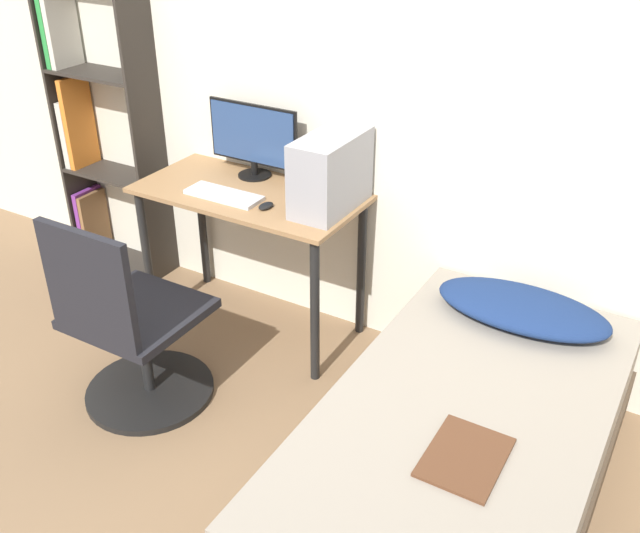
% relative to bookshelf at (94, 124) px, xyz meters
% --- Properties ---
extents(ground_plane, '(14.00, 14.00, 0.00)m').
position_rel_bookshelf_xyz_m(ground_plane, '(1.52, -1.39, -0.87)').
color(ground_plane, '#846647').
extents(wall_back, '(8.00, 0.05, 2.50)m').
position_rel_bookshelf_xyz_m(wall_back, '(1.52, 0.15, 0.38)').
color(wall_back, silver).
rests_on(wall_back, ground_plane).
extents(desk, '(1.12, 0.56, 0.77)m').
position_rel_bookshelf_xyz_m(desk, '(1.18, -0.16, -0.22)').
color(desk, '#997047').
rests_on(desk, ground_plane).
extents(bookshelf, '(0.63, 0.24, 1.76)m').
position_rel_bookshelf_xyz_m(bookshelf, '(0.00, 0.00, 0.00)').
color(bookshelf, '#2D2823').
rests_on(bookshelf, ground_plane).
extents(office_chair, '(0.59, 0.59, 0.95)m').
position_rel_bookshelf_xyz_m(office_chair, '(1.09, -0.94, -0.52)').
color(office_chair, black).
rests_on(office_chair, ground_plane).
extents(bed, '(0.96, 1.82, 0.49)m').
position_rel_bookshelf_xyz_m(bed, '(2.55, -0.79, -0.63)').
color(bed, '#4C3D2D').
rests_on(bed, ground_plane).
extents(pillow, '(0.73, 0.36, 0.11)m').
position_rel_bookshelf_xyz_m(pillow, '(2.55, -0.14, -0.33)').
color(pillow, navy).
rests_on(pillow, bed).
extents(magazine, '(0.24, 0.32, 0.01)m').
position_rel_bookshelf_xyz_m(magazine, '(2.64, -1.03, -0.38)').
color(magazine, '#56331E').
rests_on(magazine, bed).
extents(monitor, '(0.51, 0.17, 0.37)m').
position_rel_bookshelf_xyz_m(monitor, '(1.09, 0.02, 0.10)').
color(monitor, black).
rests_on(monitor, desk).
extents(keyboard, '(0.38, 0.14, 0.02)m').
position_rel_bookshelf_xyz_m(keyboard, '(1.12, -0.27, -0.09)').
color(keyboard, silver).
rests_on(keyboard, desk).
extents(pc_tower, '(0.21, 0.43, 0.35)m').
position_rel_bookshelf_xyz_m(pc_tower, '(1.62, -0.12, 0.07)').
color(pc_tower, '#99999E').
rests_on(pc_tower, desk).
extents(mouse, '(0.06, 0.09, 0.02)m').
position_rel_bookshelf_xyz_m(mouse, '(1.36, -0.27, -0.09)').
color(mouse, black).
rests_on(mouse, desk).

